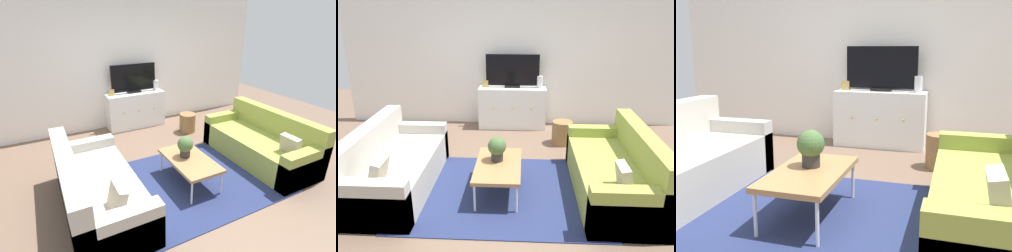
# 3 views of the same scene
# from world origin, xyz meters

# --- Properties ---
(ground_plane) EXTENTS (10.00, 10.00, 0.00)m
(ground_plane) POSITION_xyz_m (0.00, 0.00, 0.00)
(ground_plane) COLOR brown
(wall_back) EXTENTS (6.40, 0.12, 2.70)m
(wall_back) POSITION_xyz_m (0.00, 2.55, 1.35)
(wall_back) COLOR white
(wall_back) RESTS_ON ground_plane
(area_rug) EXTENTS (2.50, 1.90, 0.01)m
(area_rug) POSITION_xyz_m (0.00, -0.15, 0.01)
(area_rug) COLOR navy
(area_rug) RESTS_ON ground_plane
(couch_right_side) EXTENTS (0.88, 1.93, 0.82)m
(couch_right_side) POSITION_xyz_m (1.44, -0.10, 0.28)
(couch_right_side) COLOR olive
(couch_right_side) RESTS_ON ground_plane
(coffee_table) EXTENTS (0.56, 0.98, 0.39)m
(coffee_table) POSITION_xyz_m (-0.05, -0.15, 0.36)
(coffee_table) COLOR #A37547
(coffee_table) RESTS_ON ground_plane
(potted_plant) EXTENTS (0.23, 0.23, 0.31)m
(potted_plant) POSITION_xyz_m (-0.07, -0.05, 0.57)
(potted_plant) COLOR #2D2D2D
(potted_plant) RESTS_ON coffee_table
(tv_console) EXTENTS (1.25, 0.47, 0.78)m
(tv_console) POSITION_xyz_m (0.03, 2.27, 0.39)
(tv_console) COLOR white
(tv_console) RESTS_ON ground_plane
(flat_screen_tv) EXTENTS (0.98, 0.16, 0.61)m
(flat_screen_tv) POSITION_xyz_m (0.03, 2.29, 1.08)
(flat_screen_tv) COLOR black
(flat_screen_tv) RESTS_ON tv_console
(glass_vase) EXTENTS (0.11, 0.11, 0.22)m
(glass_vase) POSITION_xyz_m (0.54, 2.27, 0.89)
(glass_vase) COLOR silver
(glass_vase) RESTS_ON tv_console
(mantel_clock) EXTENTS (0.11, 0.07, 0.13)m
(mantel_clock) POSITION_xyz_m (-0.47, 2.27, 0.84)
(mantel_clock) COLOR tan
(mantel_clock) RESTS_ON tv_console
(wicker_basket) EXTENTS (0.34, 0.34, 0.40)m
(wicker_basket) POSITION_xyz_m (0.90, 1.47, 0.20)
(wicker_basket) COLOR olive
(wicker_basket) RESTS_ON ground_plane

